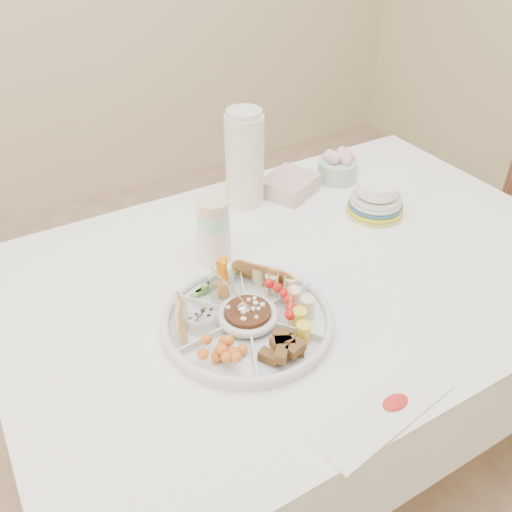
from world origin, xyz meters
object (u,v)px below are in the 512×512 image
plate_stack (376,197)px  party_tray (248,318)px  dining_table (298,367)px  thermos (245,157)px

plate_stack → party_tray: bearing=-158.0°
dining_table → party_tray: (-0.23, -0.11, 0.40)m
thermos → plate_stack: bearing=-40.4°
dining_table → party_tray: bearing=-154.0°
party_tray → thermos: size_ratio=1.29×
plate_stack → thermos: bearing=139.6°
thermos → party_tray: bearing=-118.8°
dining_table → plate_stack: plate_stack is taller
dining_table → plate_stack: bearing=19.0°
dining_table → thermos: size_ratio=5.14×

